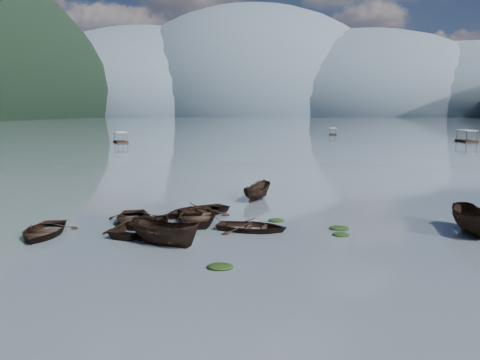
# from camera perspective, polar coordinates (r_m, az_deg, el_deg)

# --- Properties ---
(ground_plane) EXTENTS (2400.00, 2400.00, 0.00)m
(ground_plane) POSITION_cam_1_polar(r_m,az_deg,el_deg) (22.14, -2.98, -9.62)
(ground_plane) COLOR #525E67
(haze_mtn_a) EXTENTS (520.00, 520.00, 280.00)m
(haze_mtn_a) POSITION_cam_1_polar(r_m,az_deg,el_deg) (957.71, -10.62, 7.73)
(haze_mtn_a) COLOR #475666
(haze_mtn_a) RESTS_ON ground
(haze_mtn_b) EXTENTS (520.00, 520.00, 340.00)m
(haze_mtn_b) POSITION_cam_1_polar(r_m,az_deg,el_deg) (923.02, 1.52, 7.86)
(haze_mtn_b) COLOR #475666
(haze_mtn_b) RESTS_ON ground
(haze_mtn_c) EXTENTS (520.00, 520.00, 260.00)m
(haze_mtn_c) POSITION_cam_1_polar(r_m,az_deg,el_deg) (930.98, 14.00, 7.62)
(haze_mtn_c) COLOR #475666
(haze_mtn_c) RESTS_ON ground
(haze_mtn_d) EXTENTS (520.00, 520.00, 220.00)m
(haze_mtn_d) POSITION_cam_1_polar(r_m,az_deg,el_deg) (973.86, 24.62, 7.14)
(haze_mtn_d) COLOR #475666
(haze_mtn_d) RESTS_ON ground
(rowboat_0) EXTENTS (3.77, 4.81, 0.91)m
(rowboat_0) POSITION_cam_1_polar(r_m,az_deg,el_deg) (28.39, -22.85, -6.24)
(rowboat_0) COLOR black
(rowboat_0) RESTS_ON ground
(rowboat_1) EXTENTS (4.90, 5.86, 1.04)m
(rowboat_1) POSITION_cam_1_polar(r_m,az_deg,el_deg) (27.82, -11.44, -6.04)
(rowboat_1) COLOR black
(rowboat_1) RESTS_ON ground
(rowboat_2) EXTENTS (4.53, 3.18, 1.64)m
(rowboat_2) POSITION_cam_1_polar(r_m,az_deg,el_deg) (24.67, -9.08, -7.83)
(rowboat_2) COLOR black
(rowboat_2) RESTS_ON ground
(rowboat_3) EXTENTS (4.22, 5.39, 1.02)m
(rowboat_3) POSITION_cam_1_polar(r_m,az_deg,el_deg) (29.73, -5.14, -4.98)
(rowboat_3) COLOR black
(rowboat_3) RESTS_ON ground
(rowboat_4) EXTENTS (4.54, 3.58, 0.85)m
(rowboat_4) POSITION_cam_1_polar(r_m,az_deg,el_deg) (27.21, 1.45, -6.20)
(rowboat_4) COLOR black
(rowboat_4) RESTS_ON ground
(rowboat_5) EXTENTS (2.11, 4.77, 1.79)m
(rowboat_5) POSITION_cam_1_polar(r_m,az_deg,el_deg) (29.70, 26.45, -5.84)
(rowboat_5) COLOR black
(rowboat_5) RESTS_ON ground
(rowboat_6) EXTENTS (4.41, 5.26, 0.94)m
(rowboat_6) POSITION_cam_1_polar(r_m,az_deg,el_deg) (29.74, -12.91, -5.15)
(rowboat_6) COLOR black
(rowboat_6) RESTS_ON ground
(rowboat_7) EXTENTS (5.70, 5.71, 0.97)m
(rowboat_7) POSITION_cam_1_polar(r_m,az_deg,el_deg) (31.35, -5.41, -4.29)
(rowboat_7) COLOR black
(rowboat_7) RESTS_ON ground
(rowboat_8) EXTENTS (2.62, 4.23, 1.53)m
(rowboat_8) POSITION_cam_1_polar(r_m,az_deg,el_deg) (36.75, 2.07, -2.39)
(rowboat_8) COLOR black
(rowboat_8) RESTS_ON ground
(weed_clump_0) EXTENTS (1.24, 1.01, 0.27)m
(weed_clump_0) POSITION_cam_1_polar(r_m,az_deg,el_deg) (25.85, -7.49, -7.04)
(weed_clump_0) COLOR black
(weed_clump_0) RESTS_ON ground
(weed_clump_1) EXTENTS (0.87, 0.70, 0.19)m
(weed_clump_1) POSITION_cam_1_polar(r_m,az_deg,el_deg) (29.54, -14.32, -5.29)
(weed_clump_1) COLOR black
(weed_clump_1) RESTS_ON ground
(weed_clump_2) EXTENTS (1.17, 0.94, 0.25)m
(weed_clump_2) POSITION_cam_1_polar(r_m,az_deg,el_deg) (20.94, -2.41, -10.68)
(weed_clump_2) COLOR black
(weed_clump_2) RESTS_ON ground
(weed_clump_3) EXTENTS (0.96, 0.81, 0.21)m
(weed_clump_3) POSITION_cam_1_polar(r_m,az_deg,el_deg) (26.80, 12.19, -6.61)
(weed_clump_3) COLOR black
(weed_clump_3) RESTS_ON ground
(weed_clump_4) EXTENTS (1.15, 0.91, 0.24)m
(weed_clump_4) POSITION_cam_1_polar(r_m,az_deg,el_deg) (28.17, 11.97, -5.87)
(weed_clump_4) COLOR black
(weed_clump_4) RESTS_ON ground
(weed_clump_5) EXTENTS (1.04, 0.84, 0.22)m
(weed_clump_5) POSITION_cam_1_polar(r_m,az_deg,el_deg) (32.33, -13.42, -4.09)
(weed_clump_5) COLOR black
(weed_clump_5) RESTS_ON ground
(weed_clump_6) EXTENTS (1.02, 0.85, 0.21)m
(weed_clump_6) POSITION_cam_1_polar(r_m,az_deg,el_deg) (27.43, -1.38, -6.08)
(weed_clump_6) COLOR black
(weed_clump_6) RESTS_ON ground
(weed_clump_7) EXTENTS (1.03, 0.83, 0.23)m
(weed_clump_7) POSITION_cam_1_polar(r_m,az_deg,el_deg) (29.61, 4.43, -5.02)
(weed_clump_7) COLOR black
(weed_clump_7) RESTS_ON ground
(pontoon_left) EXTENTS (5.05, 6.37, 2.27)m
(pontoon_left) POSITION_cam_1_polar(r_m,az_deg,el_deg) (109.11, -14.33, 4.45)
(pontoon_left) COLOR black
(pontoon_left) RESTS_ON ground
(pontoon_centre) EXTENTS (2.46, 5.29, 1.98)m
(pontoon_centre) POSITION_cam_1_polar(r_m,az_deg,el_deg) (143.90, 11.23, 5.42)
(pontoon_centre) COLOR black
(pontoon_centre) RESTS_ON ground
(pontoon_right) EXTENTS (2.95, 6.79, 2.58)m
(pontoon_right) POSITION_cam_1_polar(r_m,az_deg,el_deg) (120.26, 25.87, 4.21)
(pontoon_right) COLOR black
(pontoon_right) RESTS_ON ground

